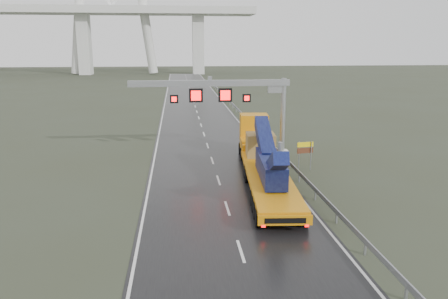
{
  "coord_description": "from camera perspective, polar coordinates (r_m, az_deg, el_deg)",
  "views": [
    {
      "loc": [
        -3.01,
        -22.07,
        10.17
      ],
      "look_at": [
        0.1,
        6.9,
        3.2
      ],
      "focal_mm": 35.0,
      "sensor_mm": 36.0,
      "label": 1
    }
  ],
  "objects": [
    {
      "name": "exit_sign_pair",
      "position": [
        36.79,
        10.55,
        -0.08
      ],
      "size": [
        1.41,
        0.29,
        2.44
      ],
      "rotation": [
        0.0,
        0.0,
        0.16
      ],
      "color": "gray",
      "rests_on": "ground"
    },
    {
      "name": "guardrail",
      "position": [
        53.71,
        3.74,
        3.27
      ],
      "size": [
        0.2,
        140.0,
        1.4
      ],
      "primitive_type": null,
      "color": "gray",
      "rests_on": "ground"
    },
    {
      "name": "sign_gantry",
      "position": [
        40.65,
        1.15,
        7.01
      ],
      "size": [
        14.9,
        1.2,
        7.42
      ],
      "color": "silver",
      "rests_on": "ground"
    },
    {
      "name": "striped_barrier",
      "position": [
        42.36,
        6.32,
        0.3
      ],
      "size": [
        0.74,
        0.46,
        1.19
      ],
      "primitive_type": "cube",
      "rotation": [
        0.0,
        0.0,
        -0.12
      ],
      "color": "red",
      "rests_on": "ground"
    },
    {
      "name": "road",
      "position": [
        62.97,
        -3.31,
        4.15
      ],
      "size": [
        11.0,
        200.0,
        0.02
      ],
      "primitive_type": "cube",
      "color": "black",
      "rests_on": "ground"
    },
    {
      "name": "heavy_haul_truck",
      "position": [
        34.91,
        4.98,
        -0.48
      ],
      "size": [
        4.41,
        19.91,
        4.64
      ],
      "rotation": [
        0.0,
        0.0,
        -0.08
      ],
      "color": "#C3780A",
      "rests_on": "ground"
    },
    {
      "name": "ground",
      "position": [
        24.49,
        1.52,
        -11.09
      ],
      "size": [
        400.0,
        400.0,
        0.0
      ],
      "primitive_type": "plane",
      "color": "#323626",
      "rests_on": "ground"
    }
  ]
}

